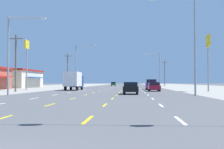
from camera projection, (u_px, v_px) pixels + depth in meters
name	position (u px, v px, depth m)	size (l,w,h in m)	color
ground_plane	(117.00, 88.00, 70.66)	(572.00, 572.00, 0.00)	#4C4C4F
lot_apron_left	(13.00, 88.00, 72.26)	(28.00, 440.00, 0.01)	gray
lane_markings	(122.00, 86.00, 109.07)	(10.64, 227.60, 0.01)	white
sedan_inner_right_nearest	(131.00, 88.00, 36.74)	(1.80, 4.50, 1.46)	black
sedan_far_right_near	(154.00, 87.00, 48.58)	(1.80, 4.50, 1.46)	maroon
box_truck_far_left_mid	(74.00, 80.00, 54.51)	(2.40, 7.20, 3.23)	navy
suv_far_right_midfar	(151.00, 84.00, 58.50)	(1.98, 4.90, 1.98)	#4C196B
hatchback_inner_left_far	(114.00, 84.00, 115.42)	(1.72, 3.90, 1.54)	#235B2D
storefront_left_row_2	(14.00, 79.00, 82.33)	(12.47, 18.39, 4.80)	beige
pole_sign_left_row_1	(27.00, 53.00, 56.82)	(0.24, 1.99, 9.30)	gray
pole_sign_right_row_1	(208.00, 48.00, 47.12)	(0.24, 2.21, 8.75)	gray
streetlight_left_row_0	(13.00, 48.00, 33.58)	(4.29, 0.26, 8.80)	gray
streetlight_right_row_0	(190.00, 37.00, 32.36)	(4.81, 0.26, 10.68)	gray
streetlight_left_row_1	(78.00, 63.00, 74.30)	(4.93, 0.26, 10.71)	gray
streetlight_right_row_1	(158.00, 67.00, 73.01)	(3.84, 0.26, 8.53)	gray
utility_pole_left_row_0	(16.00, 62.00, 45.67)	(2.20, 0.26, 8.59)	brown
utility_pole_left_row_1	(67.00, 70.00, 82.39)	(2.20, 0.26, 9.13)	brown
utility_pole_right_row_2	(165.00, 73.00, 109.07)	(2.20, 0.26, 9.17)	brown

